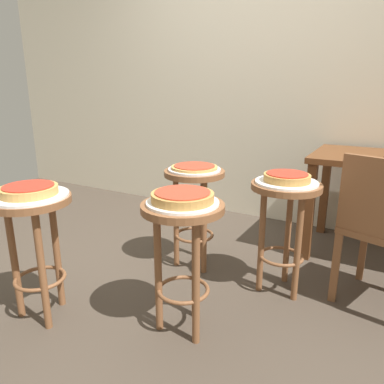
# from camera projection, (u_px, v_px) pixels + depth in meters

# --- Properties ---
(ground_plane) EXTENTS (6.00, 6.00, 0.00)m
(ground_plane) POSITION_uv_depth(u_px,v_px,m) (155.00, 296.00, 2.16)
(ground_plane) COLOR #42382D
(back_wall) EXTENTS (6.00, 0.10, 3.00)m
(back_wall) POSITION_uv_depth(u_px,v_px,m) (262.00, 47.00, 3.12)
(back_wall) COLOR beige
(back_wall) RESTS_ON ground_plane
(stool_foreground) EXTENTS (0.39, 0.39, 0.66)m
(stool_foreground) POSITION_uv_depth(u_px,v_px,m) (34.00, 229.00, 1.84)
(stool_foreground) COLOR brown
(stool_foreground) RESTS_ON ground_plane
(serving_plate_foreground) EXTENTS (0.37, 0.37, 0.01)m
(serving_plate_foreground) POSITION_uv_depth(u_px,v_px,m) (30.00, 196.00, 1.79)
(serving_plate_foreground) COLOR silver
(serving_plate_foreground) RESTS_ON stool_foreground
(pizza_foreground) EXTENTS (0.27, 0.27, 0.05)m
(pizza_foreground) POSITION_uv_depth(u_px,v_px,m) (29.00, 190.00, 1.78)
(pizza_foreground) COLOR tan
(pizza_foreground) RESTS_ON serving_plate_foreground
(stool_middle) EXTENTS (0.39, 0.39, 0.66)m
(stool_middle) POSITION_uv_depth(u_px,v_px,m) (183.00, 238.00, 1.73)
(stool_middle) COLOR brown
(stool_middle) RESTS_ON ground_plane
(serving_plate_middle) EXTENTS (0.34, 0.34, 0.01)m
(serving_plate_middle) POSITION_uv_depth(u_px,v_px,m) (183.00, 203.00, 1.68)
(serving_plate_middle) COLOR white
(serving_plate_middle) RESTS_ON stool_middle
(pizza_middle) EXTENTS (0.29, 0.29, 0.05)m
(pizza_middle) POSITION_uv_depth(u_px,v_px,m) (183.00, 197.00, 1.68)
(pizza_middle) COLOR #B78442
(pizza_middle) RESTS_ON serving_plate_middle
(stool_leftside) EXTENTS (0.39, 0.39, 0.66)m
(stool_leftside) POSITION_uv_depth(u_px,v_px,m) (284.00, 212.00, 2.09)
(stool_leftside) COLOR brown
(stool_leftside) RESTS_ON ground_plane
(serving_plate_leftside) EXTENTS (0.35, 0.35, 0.01)m
(serving_plate_leftside) POSITION_uv_depth(u_px,v_px,m) (287.00, 182.00, 2.04)
(serving_plate_leftside) COLOR white
(serving_plate_leftside) RESTS_ON stool_leftside
(pizza_leftside) EXTENTS (0.26, 0.26, 0.05)m
(pizza_leftside) POSITION_uv_depth(u_px,v_px,m) (287.00, 177.00, 2.03)
(pizza_leftside) COLOR #B78442
(pizza_leftside) RESTS_ON serving_plate_leftside
(stool_rear) EXTENTS (0.39, 0.39, 0.66)m
(stool_rear) POSITION_uv_depth(u_px,v_px,m) (194.00, 196.00, 2.40)
(stool_rear) COLOR brown
(stool_rear) RESTS_ON ground_plane
(serving_plate_rear) EXTENTS (0.34, 0.34, 0.01)m
(serving_plate_rear) POSITION_uv_depth(u_px,v_px,m) (194.00, 169.00, 2.35)
(serving_plate_rear) COLOR silver
(serving_plate_rear) RESTS_ON stool_rear
(pizza_rear) EXTENTS (0.30, 0.30, 0.02)m
(pizza_rear) POSITION_uv_depth(u_px,v_px,m) (194.00, 167.00, 2.34)
(pizza_rear) COLOR tan
(pizza_rear) RESTS_ON serving_plate_rear
(wooden_chair) EXTENTS (0.50, 0.50, 0.85)m
(wooden_chair) POSITION_uv_depth(u_px,v_px,m) (384.00, 228.00, 1.93)
(wooden_chair) COLOR brown
(wooden_chair) RESTS_ON ground_plane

